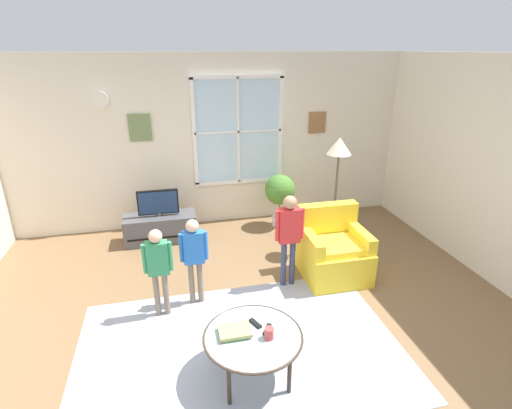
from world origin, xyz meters
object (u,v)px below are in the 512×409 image
(remote_near_cup, at_px, (267,329))
(floor_lamp, at_px, (338,158))
(television, at_px, (158,202))
(remote_near_books, at_px, (255,323))
(tv_stand, at_px, (161,228))
(book_stack, at_px, (235,332))
(coffee_table, at_px, (253,338))
(person_blue_shirt, at_px, (194,252))
(armchair, at_px, (333,252))
(cup, at_px, (269,333))
(person_green_shirt, at_px, (158,263))
(person_red_shirt, at_px, (289,231))
(potted_plant_by_window, at_px, (280,192))

(remote_near_cup, relative_size, floor_lamp, 0.09)
(television, bearing_deg, remote_near_books, -73.02)
(tv_stand, xyz_separation_m, book_stack, (0.63, -2.80, 0.26))
(coffee_table, xyz_separation_m, book_stack, (-0.15, 0.05, 0.05))
(remote_near_books, xyz_separation_m, person_blue_shirt, (-0.44, 1.05, 0.20))
(armchair, height_order, cup, armchair)
(cup, bearing_deg, book_stack, 157.40)
(television, relative_size, person_green_shirt, 0.58)
(remote_near_books, bearing_deg, tv_stand, 106.97)
(cup, xyz_separation_m, remote_near_cup, (0.01, 0.10, -0.04))
(coffee_table, relative_size, book_stack, 3.15)
(book_stack, distance_m, person_blue_shirt, 1.18)
(remote_near_books, relative_size, person_green_shirt, 0.14)
(tv_stand, xyz_separation_m, armchair, (2.11, -1.46, 0.13))
(cup, xyz_separation_m, remote_near_books, (-0.07, 0.20, -0.04))
(armchair, height_order, person_green_shirt, person_green_shirt)
(remote_near_cup, height_order, person_red_shirt, person_red_shirt)
(person_blue_shirt, bearing_deg, remote_near_books, -67.34)
(tv_stand, height_order, potted_plant_by_window, potted_plant_by_window)
(cup, height_order, person_blue_shirt, person_blue_shirt)
(tv_stand, xyz_separation_m, floor_lamp, (2.36, -0.86, 1.16))
(coffee_table, bearing_deg, floor_lamp, 51.48)
(television, bearing_deg, tv_stand, 90.00)
(book_stack, relative_size, person_green_shirt, 0.27)
(tv_stand, distance_m, remote_near_cup, 2.96)
(cup, bearing_deg, armchair, 50.11)
(coffee_table, height_order, cup, cup)
(television, xyz_separation_m, person_blue_shirt, (0.39, -1.65, 0.03))
(book_stack, bearing_deg, floor_lamp, 48.28)
(television, distance_m, remote_near_books, 2.84)
(coffee_table, relative_size, cup, 8.44)
(coffee_table, bearing_deg, potted_plant_by_window, 69.82)
(book_stack, relative_size, potted_plant_by_window, 0.32)
(television, xyz_separation_m, person_red_shirt, (1.49, -1.54, 0.11))
(television, height_order, floor_lamp, floor_lamp)
(person_green_shirt, bearing_deg, tv_stand, 90.34)
(book_stack, height_order, potted_plant_by_window, potted_plant_by_window)
(potted_plant_by_window, relative_size, floor_lamp, 0.52)
(armchair, distance_m, cup, 1.89)
(remote_near_cup, relative_size, potted_plant_by_window, 0.16)
(person_green_shirt, bearing_deg, person_red_shirt, 9.84)
(tv_stand, relative_size, person_red_shirt, 0.90)
(book_stack, distance_m, remote_near_cup, 0.28)
(armchair, bearing_deg, tv_stand, 145.19)
(remote_near_books, bearing_deg, person_red_shirt, 60.34)
(cup, relative_size, person_blue_shirt, 0.10)
(remote_near_cup, height_order, floor_lamp, floor_lamp)
(person_red_shirt, xyz_separation_m, person_blue_shirt, (-1.11, -0.12, -0.08))
(floor_lamp, bearing_deg, potted_plant_by_window, 116.40)
(remote_near_cup, bearing_deg, person_blue_shirt, 114.40)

